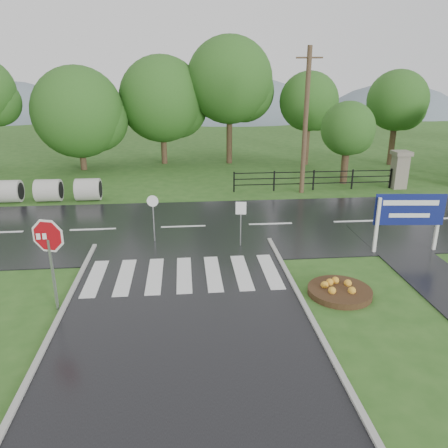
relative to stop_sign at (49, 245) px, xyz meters
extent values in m
plane|color=#2C571D|center=(3.73, -3.08, -2.06)|extent=(120.00, 120.00, 0.00)
cube|color=black|center=(3.73, 6.92, -2.06)|extent=(90.00, 8.00, 0.04)
cube|color=black|center=(12.23, 0.92, -2.06)|extent=(2.20, 11.00, 0.04)
cube|color=silver|center=(0.73, 1.92, -2.00)|extent=(0.50, 2.80, 0.02)
cube|color=silver|center=(1.73, 1.92, -2.00)|extent=(0.50, 2.80, 0.02)
cube|color=silver|center=(2.73, 1.92, -2.00)|extent=(0.50, 2.80, 0.02)
cube|color=silver|center=(3.73, 1.92, -2.00)|extent=(0.50, 2.80, 0.02)
cube|color=silver|center=(4.73, 1.92, -2.00)|extent=(0.50, 2.80, 0.02)
cube|color=silver|center=(5.73, 1.92, -2.00)|extent=(0.50, 2.80, 0.02)
cube|color=silver|center=(6.73, 1.92, -2.00)|extent=(0.50, 2.80, 0.02)
cube|color=gray|center=(16.73, 12.92, -1.06)|extent=(0.80, 0.80, 2.00)
cube|color=#6B6659|center=(16.73, 12.92, 0.06)|extent=(1.00, 1.00, 0.24)
cube|color=black|center=(11.48, 12.92, -1.66)|extent=(9.50, 0.05, 0.05)
cube|color=black|center=(11.48, 12.92, -1.31)|extent=(9.50, 0.05, 0.05)
cube|color=black|center=(11.48, 12.92, -0.96)|extent=(9.50, 0.05, 0.05)
cube|color=black|center=(6.73, 12.92, -1.46)|extent=(0.08, 0.08, 1.20)
cube|color=black|center=(16.23, 12.92, -1.46)|extent=(0.08, 0.08, 1.20)
sphere|color=slate|center=(-24.27, 61.92, -16.46)|extent=(40.00, 40.00, 40.00)
sphere|color=slate|center=(11.73, 61.92, -19.34)|extent=(48.00, 48.00, 48.00)
sphere|color=slate|center=(39.73, 61.92, -15.02)|extent=(36.00, 36.00, 36.00)
cylinder|color=#9E9B93|center=(-5.59, 11.92, -1.46)|extent=(1.30, 1.20, 1.20)
cylinder|color=#9E9B93|center=(-3.49, 11.92, -1.46)|extent=(1.30, 1.20, 1.20)
cylinder|color=#9E9B93|center=(-1.39, 11.92, -1.46)|extent=(1.30, 1.20, 1.20)
cube|color=#939399|center=(0.00, 0.00, -0.95)|extent=(0.07, 0.07, 2.22)
cylinder|color=white|center=(0.00, 0.01, 0.27)|extent=(1.27, 0.42, 1.33)
cylinder|color=#A40B14|center=(0.00, 0.00, 0.27)|extent=(1.11, 0.38, 1.16)
cube|color=silver|center=(11.09, 3.30, -0.95)|extent=(0.12, 0.12, 2.22)
cube|color=silver|center=(13.53, 3.30, -0.95)|extent=(0.12, 0.12, 2.22)
cube|color=navy|center=(12.31, 3.30, -0.34)|extent=(2.65, 0.31, 1.22)
cube|color=white|center=(12.31, 3.27, -0.07)|extent=(2.10, 0.20, 0.20)
cube|color=white|center=(12.31, 3.27, -0.57)|extent=(1.55, 0.15, 0.17)
cylinder|color=#332111|center=(8.60, 0.13, -1.96)|extent=(2.00, 2.00, 0.20)
cube|color=#939399|center=(6.01, 4.42, -1.18)|extent=(0.04, 0.04, 1.76)
cube|color=white|center=(6.01, 4.40, -0.44)|extent=(0.42, 0.07, 0.51)
cylinder|color=#939399|center=(2.55, 5.22, -1.13)|extent=(0.06, 0.06, 1.86)
cylinder|color=white|center=(2.55, 5.20, -0.29)|extent=(0.47, 0.07, 0.47)
cylinder|color=#473523|center=(10.64, 12.42, 1.94)|extent=(0.27, 0.27, 8.00)
cube|color=brown|center=(10.64, 12.42, 5.32)|extent=(1.40, 0.44, 0.09)
cylinder|color=#3D2B1C|center=(13.88, 14.42, -0.64)|extent=(0.39, 0.39, 2.85)
sphere|color=#225119|center=(13.88, 14.42, 1.35)|extent=(3.28, 3.28, 3.28)
camera|label=1|loc=(3.82, -11.75, 4.55)|focal=35.00mm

